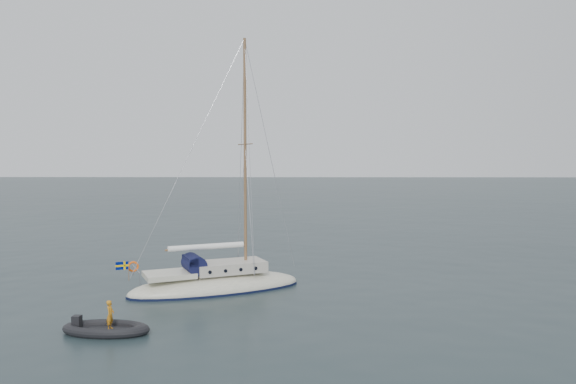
{
  "coord_description": "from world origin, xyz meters",
  "views": [
    {
      "loc": [
        0.69,
        -28.5,
        6.68
      ],
      "look_at": [
        0.29,
        0.0,
        4.86
      ],
      "focal_mm": 35.0,
      "sensor_mm": 36.0,
      "label": 1
    }
  ],
  "objects": [
    {
      "name": "rib",
      "position": [
        -6.49,
        -7.84,
        0.2
      ],
      "size": [
        3.38,
        1.53,
        1.29
      ],
      "rotation": [
        0.0,
        0.0,
        -0.08
      ],
      "color": "black",
      "rests_on": "ground"
    },
    {
      "name": "sailboat",
      "position": [
        -3.27,
        -1.0,
        0.99
      ],
      "size": [
        9.2,
        2.76,
        13.1
      ],
      "rotation": [
        0.0,
        0.0,
        0.43
      ],
      "color": "#EFEACE",
      "rests_on": "ground"
    },
    {
      "name": "dinghy",
      "position": [
        -4.68,
        2.22,
        0.18
      ],
      "size": [
        2.94,
        1.33,
        0.42
      ],
      "rotation": [
        0.0,
        0.0,
        -0.02
      ],
      "color": "#49494E",
      "rests_on": "ground"
    },
    {
      "name": "ground",
      "position": [
        0.0,
        0.0,
        0.0
      ],
      "size": [
        300.0,
        300.0,
        0.0
      ],
      "primitive_type": "plane",
      "color": "black",
      "rests_on": "ground"
    }
  ]
}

